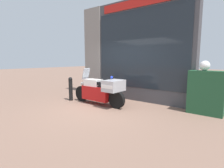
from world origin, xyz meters
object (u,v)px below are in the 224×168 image
(paramedic_motorcycle, at_px, (101,90))
(utility_cabinet, at_px, (206,93))
(white_helmet, at_px, (205,66))
(street_bollard, at_px, (71,88))

(paramedic_motorcycle, distance_m, utility_cabinet, 3.41)
(utility_cabinet, bearing_deg, white_helmet, 163.15)
(street_bollard, bearing_deg, utility_cabinet, 16.30)
(street_bollard, bearing_deg, white_helmet, 16.90)
(utility_cabinet, relative_size, white_helmet, 4.48)
(white_helmet, bearing_deg, paramedic_motorcycle, -159.20)
(white_helmet, relative_size, street_bollard, 0.31)
(white_helmet, bearing_deg, street_bollard, -163.10)
(white_helmet, distance_m, street_bollard, 4.90)
(paramedic_motorcycle, xyz_separation_m, white_helmet, (3.12, 1.18, 0.92))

